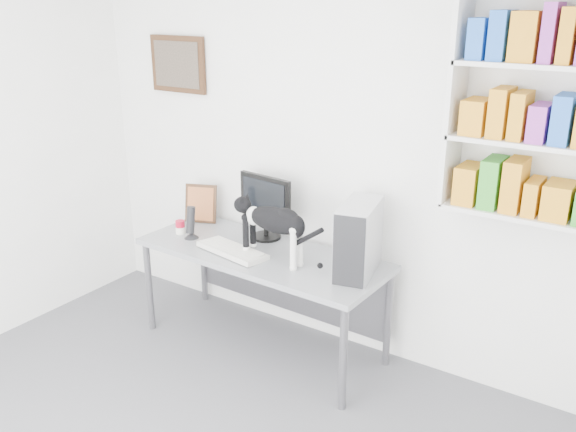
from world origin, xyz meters
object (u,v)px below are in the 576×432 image
(pc_tower, at_px, (359,239))
(speaker, at_px, (191,222))
(desk, at_px, (262,299))
(bookshelf, at_px, (551,106))
(leaning_print, at_px, (201,203))
(cat, at_px, (274,233))
(soup_can, at_px, (180,227))
(keyboard, at_px, (232,250))
(monitor, at_px, (266,207))

(pc_tower, distance_m, speaker, 1.28)
(desk, bearing_deg, bookshelf, 10.54)
(leaning_print, height_order, cat, cat)
(soup_can, bearing_deg, cat, -2.00)
(speaker, bearing_deg, pc_tower, 9.07)
(desk, bearing_deg, pc_tower, 6.94)
(pc_tower, bearing_deg, desk, 172.44)
(desk, distance_m, cat, 0.59)
(keyboard, xyz_separation_m, soup_can, (-0.55, 0.08, 0.03))
(desk, bearing_deg, monitor, 119.79)
(cat, bearing_deg, pc_tower, 18.31)
(speaker, distance_m, leaning_print, 0.35)
(desk, height_order, leaning_print, leaning_print)
(pc_tower, relative_size, cat, 0.72)
(bookshelf, xyz_separation_m, cat, (-1.51, -0.34, -0.92))
(keyboard, height_order, leaning_print, leaning_print)
(desk, distance_m, monitor, 0.66)
(desk, distance_m, speaker, 0.75)
(pc_tower, height_order, cat, pc_tower)
(bookshelf, height_order, soup_can, bookshelf)
(bookshelf, distance_m, keyboard, 2.16)
(pc_tower, distance_m, soup_can, 1.41)
(pc_tower, bearing_deg, keyboard, -179.73)
(soup_can, bearing_deg, leaning_print, 97.99)
(keyboard, relative_size, speaker, 2.13)
(monitor, relative_size, pc_tower, 1.04)
(desk, relative_size, pc_tower, 3.86)
(monitor, distance_m, leaning_print, 0.62)
(monitor, xyz_separation_m, cat, (0.28, -0.31, -0.04))
(keyboard, bearing_deg, leaning_print, 158.61)
(speaker, xyz_separation_m, cat, (0.73, -0.01, 0.07))
(pc_tower, height_order, speaker, pc_tower)
(desk, xyz_separation_m, keyboard, (-0.15, -0.13, 0.39))
(bookshelf, relative_size, keyboard, 2.36)
(desk, height_order, pc_tower, pc_tower)
(speaker, relative_size, cat, 0.39)
(bookshelf, relative_size, soup_can, 12.37)
(leaning_print, distance_m, cat, 0.95)
(bookshelf, relative_size, pc_tower, 2.71)
(pc_tower, bearing_deg, cat, -177.29)
(soup_can, bearing_deg, pc_tower, 4.76)
(keyboard, relative_size, cat, 0.83)
(bookshelf, distance_m, cat, 1.80)
(speaker, height_order, soup_can, speaker)
(desk, xyz_separation_m, soup_can, (-0.69, -0.05, 0.42))
(desk, height_order, cat, cat)
(keyboard, distance_m, cat, 0.36)
(pc_tower, xyz_separation_m, leaning_print, (-1.44, 0.16, -0.08))
(bookshelf, relative_size, speaker, 5.03)
(keyboard, relative_size, soup_can, 5.23)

